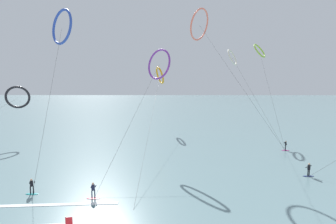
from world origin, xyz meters
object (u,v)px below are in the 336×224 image
Objects in this scene: kite_ivory at (232,58)px; kite_coral at (200,25)px; kite_cobalt at (62,27)px; kite_amber at (160,75)px; surfer_teal at (32,187)px; surfer_crimson at (93,192)px; kite_charcoal at (18,97)px; kite_violet at (159,64)px; surfer_navy at (309,171)px; surfer_magenta at (286,146)px; kite_lime at (260,51)px.

kite_coral is at bearing 179.63° from kite_ivory.
kite_amber is at bearing 105.42° from kite_cobalt.
surfer_crimson is (6.77, -0.95, 0.00)m from surfer_teal.
kite_charcoal is (-21.86, 24.88, 8.01)m from surfer_crimson.
kite_amber is 18.07m from kite_ivory.
kite_violet is (-6.76, -2.18, -6.68)m from kite_coral.
kite_coral is 21.55m from kite_cobalt.
kite_violet reaches higher than surfer_navy.
surfer_crimson is 0.04× the size of kite_amber.
surfer_teal is 1.00× the size of surfer_navy.
surfer_navy is 0.04× the size of kite_amber.
kite_charcoal is (-27.78, 7.27, -5.81)m from kite_violet.
kite_amber is 2.29× the size of kite_violet.
kite_ivory is at bearing 19.47° from surfer_teal.
kite_violet is at bearing 45.33° from surfer_crimson.
kite_ivory is at bearing -126.02° from kite_amber.
kite_coral is 23.48m from kite_amber.
kite_ivory is (9.30, 15.52, -4.04)m from kite_coral.
surfer_crimson is 42.74m from kite_amber.
kite_coral reaches higher than surfer_teal.
kite_ivory is (-3.13, 28.93, 16.46)m from surfer_navy.
kite_lime is (-0.83, 12.75, 17.48)m from surfer_magenta.
surfer_navy is at bearing 13.89° from kite_violet.
kite_charcoal is (-14.47, 12.73, -10.62)m from kite_cobalt.
surfer_navy is at bearing 15.46° from surfer_magenta.
surfer_teal is at bearing -47.60° from kite_cobalt.
surfer_crimson is at bearing 154.01° from kite_amber.
kite_violet is at bearing 163.48° from kite_lime.
surfer_magenta is 1.00× the size of surfer_navy.
kite_charcoal is at bearing 105.21° from surfer_crimson.
kite_violet is (-20.83, -13.66, -3.66)m from kite_lime.
surfer_teal is 32.33m from surfer_navy.
kite_cobalt is (-34.97, -6.36, 18.63)m from surfer_magenta.
kite_coral is 1.09× the size of kite_cobalt.
kite_ivory is at bearing 32.02° from surfer_crimson.
surfer_crimson and surfer_magenta have the same top height.
kite_violet is at bearing 61.52° from kite_cobalt.
kite_cobalt is (-34.14, -19.11, 1.16)m from kite_lime.
kite_cobalt is at bearing -113.50° from kite_violet.
kite_amber is at bearing 107.00° from kite_lime.
kite_amber reaches higher than surfer_magenta.
surfer_navy is at bearing -168.46° from kite_amber.
kite_coral reaches higher than surfer_crimson.
kite_coral reaches higher than kite_cobalt.
surfer_crimson is at bearing -19.47° from kite_cobalt.
kite_coral is at bearing -67.86° from surfer_magenta.
kite_lime is 1.00× the size of kite_violet.
kite_violet is at bearing 22.09° from surfer_teal.
surfer_teal is 1.00× the size of surfer_crimson.
kite_cobalt is 37.46m from kite_ivory.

